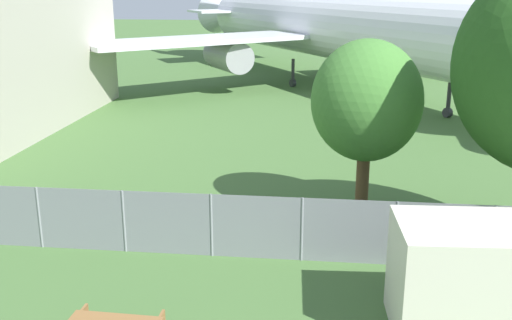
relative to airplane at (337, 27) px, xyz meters
The scene contains 4 objects.
perimeter_fence 30.00m from the airplane, 97.25° to the right, with size 56.07×0.07×1.87m.
airplane is the anchor object (origin of this frame).
portable_cabin 32.96m from the airplane, 84.32° to the right, with size 4.72×2.52×2.54m.
tree_left_of_cabin 26.03m from the airplane, 88.64° to the right, with size 3.53×3.53×5.86m.
Camera 1 is at (3.04, -4.93, 7.51)m, focal length 42.00 mm.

